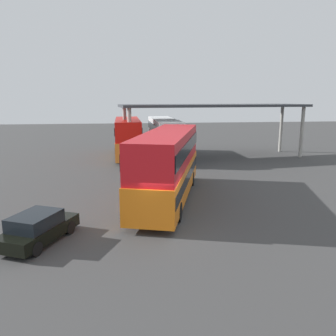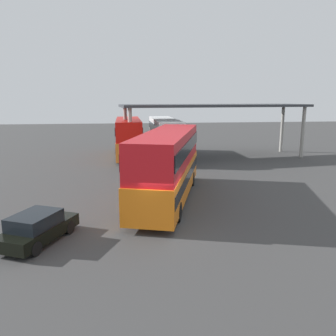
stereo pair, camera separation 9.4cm
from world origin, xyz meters
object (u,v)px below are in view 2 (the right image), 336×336
at_px(double_decker_near_canopy, 128,136).
at_px(double_decker_mid_row, 165,136).
at_px(parked_hatchback, 37,228).
at_px(double_decker_main, 168,163).

bearing_deg(double_decker_near_canopy, double_decker_mid_row, -98.83).
relative_size(parked_hatchback, double_decker_near_canopy, 0.40).
bearing_deg(parked_hatchback, double_decker_main, -24.45).
distance_m(double_decker_main, double_decker_mid_row, 15.18).
height_order(parked_hatchback, double_decker_near_canopy, double_decker_near_canopy).
relative_size(parked_hatchback, double_decker_mid_row, 0.37).
xyz_separation_m(double_decker_near_canopy, double_decker_mid_row, (3.81, -0.56, 0.01)).
xyz_separation_m(double_decker_main, double_decker_near_canopy, (-2.29, 15.67, -0.09)).
bearing_deg(double_decker_main, double_decker_mid_row, 11.02).
height_order(double_decker_main, double_decker_near_canopy, double_decker_main).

